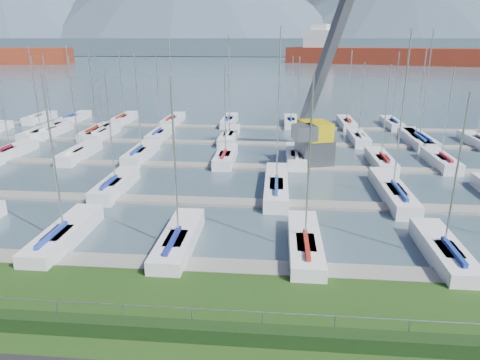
# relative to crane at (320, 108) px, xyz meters

# --- Properties ---
(water) EXTENTS (800.00, 540.00, 0.20)m
(water) POSITION_rel_crane_xyz_m (-6.68, 231.34, -5.73)
(water) COLOR #435862
(hedge) EXTENTS (80.00, 0.70, 0.70)m
(hedge) POSITION_rel_crane_xyz_m (-6.68, -29.06, -4.98)
(hedge) COLOR black
(hedge) RESTS_ON grass
(fence) EXTENTS (80.00, 0.04, 0.04)m
(fence) POSITION_rel_crane_xyz_m (-6.68, -28.66, -4.13)
(fence) COLOR gray
(fence) RESTS_ON grass
(foothill) EXTENTS (900.00, 80.00, 12.00)m
(foothill) POSITION_rel_crane_xyz_m (-6.68, 301.34, 0.67)
(foothill) COLOR #425360
(foothill) RESTS_ON water
(docks) EXTENTS (90.00, 41.60, 0.25)m
(docks) POSITION_rel_crane_xyz_m (-6.68, -2.66, -5.55)
(docks) COLOR slate
(docks) RESTS_ON water
(crane) EXTENTS (7.24, 13.08, 22.35)m
(crane) POSITION_rel_crane_xyz_m (0.00, 0.00, 0.00)
(crane) COLOR #4F5256
(crane) RESTS_ON water
(cargo_ship_mid) EXTENTS (104.98, 51.21, 21.50)m
(cargo_ship_mid) POSITION_rel_crane_xyz_m (47.27, 183.69, -1.83)
(cargo_ship_mid) COLOR maroon
(cargo_ship_mid) RESTS_ON water
(sailboat_fleet) EXTENTS (74.69, 49.13, 13.63)m
(sailboat_fleet) POSITION_rel_crane_xyz_m (-7.69, 0.47, 0.06)
(sailboat_fleet) COLOR maroon
(sailboat_fleet) RESTS_ON water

